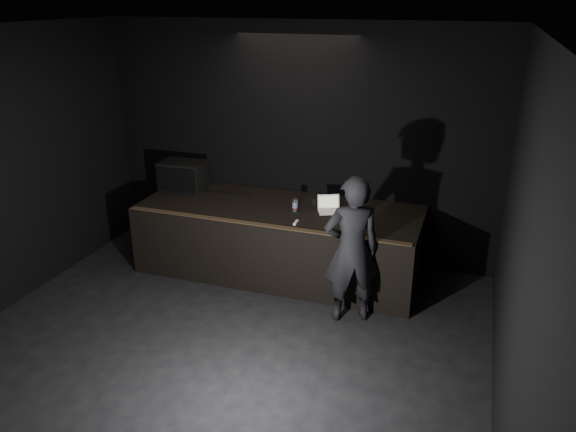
# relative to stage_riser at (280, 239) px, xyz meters

# --- Properties ---
(ground) EXTENTS (7.00, 7.00, 0.00)m
(ground) POSITION_rel_stage_riser_xyz_m (0.00, -2.73, -0.50)
(ground) COLOR black
(ground) RESTS_ON ground
(room_walls) EXTENTS (6.10, 7.10, 3.52)m
(room_walls) POSITION_rel_stage_riser_xyz_m (0.00, -2.73, 1.52)
(room_walls) COLOR black
(room_walls) RESTS_ON ground
(stage_riser) EXTENTS (4.00, 1.50, 1.00)m
(stage_riser) POSITION_rel_stage_riser_xyz_m (0.00, 0.00, 0.00)
(stage_riser) COLOR black
(stage_riser) RESTS_ON ground
(riser_lip) EXTENTS (3.92, 0.10, 0.01)m
(riser_lip) POSITION_rel_stage_riser_xyz_m (0.00, -0.71, 0.51)
(riser_lip) COLOR brown
(riser_lip) RESTS_ON stage_riser
(stage_monitor) EXTENTS (0.69, 0.53, 0.44)m
(stage_monitor) POSITION_rel_stage_riser_xyz_m (-1.67, 0.25, 0.72)
(stage_monitor) COLOR black
(stage_monitor) RESTS_ON stage_riser
(cable) EXTENTS (0.84, 0.03, 0.02)m
(cable) POSITION_rel_stage_riser_xyz_m (-0.97, 0.27, 0.51)
(cable) COLOR black
(cable) RESTS_ON stage_riser
(laptop) EXTENTS (0.39, 0.37, 0.21)m
(laptop) POSITION_rel_stage_riser_xyz_m (0.71, 0.08, 0.56)
(laptop) COLOR white
(laptop) RESTS_ON stage_riser
(beer_can) EXTENTS (0.08, 0.08, 0.18)m
(beer_can) POSITION_rel_stage_riser_xyz_m (0.26, -0.09, 0.59)
(beer_can) COLOR silver
(beer_can) RESTS_ON stage_riser
(plastic_cup) EXTENTS (0.08, 0.08, 0.10)m
(plastic_cup) POSITION_rel_stage_riser_xyz_m (0.45, 0.21, 0.55)
(plastic_cup) COLOR white
(plastic_cup) RESTS_ON stage_riser
(wii_remote) EXTENTS (0.04, 0.15, 0.03)m
(wii_remote) POSITION_rel_stage_riser_xyz_m (0.42, -0.51, 0.51)
(wii_remote) COLOR white
(wii_remote) RESTS_ON stage_riser
(person) EXTENTS (0.81, 0.69, 1.88)m
(person) POSITION_rel_stage_riser_xyz_m (1.27, -0.95, 0.44)
(person) COLOR black
(person) RESTS_ON ground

